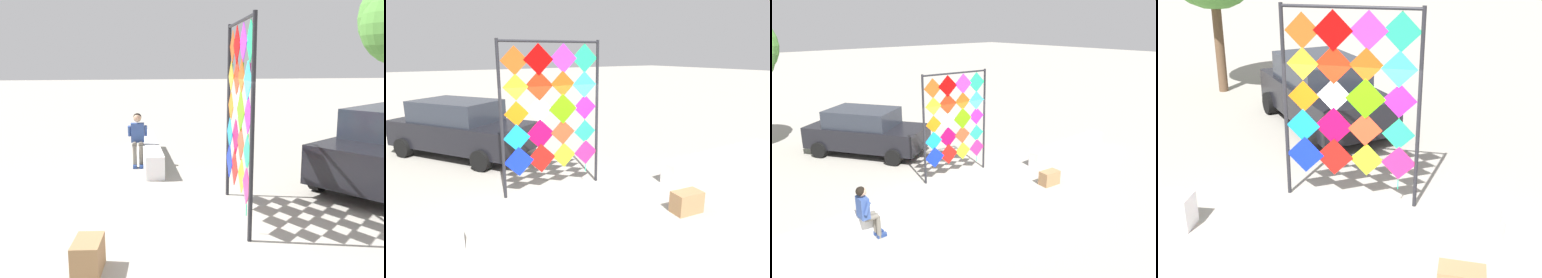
% 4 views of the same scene
% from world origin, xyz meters
% --- Properties ---
extents(ground, '(120.00, 120.00, 0.00)m').
position_xyz_m(ground, '(0.00, 0.00, 0.00)').
color(ground, '#9E998E').
extents(plaza_ledge_left, '(4.19, 0.45, 0.57)m').
position_xyz_m(plaza_ledge_left, '(-4.58, -0.28, 0.29)').
color(plaza_ledge_left, white).
rests_on(plaza_ledge_left, ground).
extents(kite_display_rack, '(2.43, 0.29, 3.52)m').
position_xyz_m(kite_display_rack, '(-0.02, 1.03, 2.00)').
color(kite_display_rack, '#232328').
rests_on(kite_display_rack, ground).
extents(seated_vendor, '(0.63, 0.53, 1.42)m').
position_xyz_m(seated_vendor, '(-4.11, -0.63, 0.83)').
color(seated_vendor, '#666056').
rests_on(seated_vendor, ground).
extents(cardboard_box_large, '(0.66, 0.43, 0.45)m').
position_xyz_m(cardboard_box_large, '(1.78, -1.51, 0.23)').
color(cardboard_box_large, '#9E754C').
rests_on(cardboard_box_large, ground).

